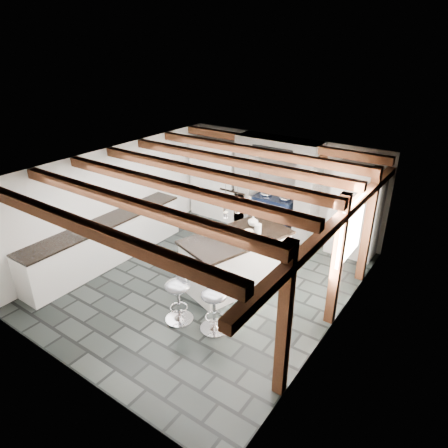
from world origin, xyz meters
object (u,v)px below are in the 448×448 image
Objects in this scene: bar_stool_near at (214,302)px; kitchen_island at (236,259)px; bar_stool_far at (179,293)px; range_cooker at (275,214)px.

kitchen_island is at bearing 87.34° from bar_stool_near.
kitchen_island is 1.44m from bar_stool_near.
kitchen_island is 1.52m from bar_stool_far.
bar_stool_far is at bearing -85.08° from range_cooker.
kitchen_island reaches higher than bar_stool_far.
kitchen_island reaches higher than bar_stool_near.
bar_stool_near is 0.99× the size of bar_stool_far.
bar_stool_far is at bearing 171.49° from bar_stool_near.
kitchen_island reaches higher than range_cooker.
bar_stool_near is at bearing -53.21° from kitchen_island.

